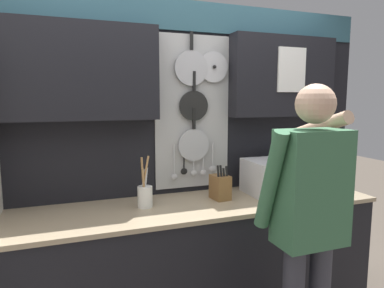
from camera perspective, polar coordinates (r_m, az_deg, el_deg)
name	(u,v)px	position (r m, az deg, el deg)	size (l,w,h in m)	color
base_cabinet_counter	(200,264)	(2.62, 1.36, -19.41)	(2.56, 0.66, 0.91)	black
back_wall_unit	(186,122)	(2.62, -1.00, 3.65)	(3.13, 0.22, 2.36)	black
microwave	(278,176)	(2.76, 14.21, -5.22)	(0.50, 0.35, 0.26)	silver
knife_block	(220,187)	(2.53, 4.72, -7.12)	(0.12, 0.16, 0.26)	brown
utensil_crock	(145,194)	(2.36, -7.87, -8.28)	(0.10, 0.10, 0.35)	white
person	(309,211)	(2.02, 18.90, -10.48)	(0.54, 0.66, 1.72)	#383842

